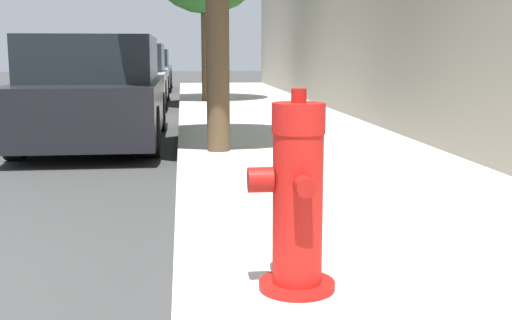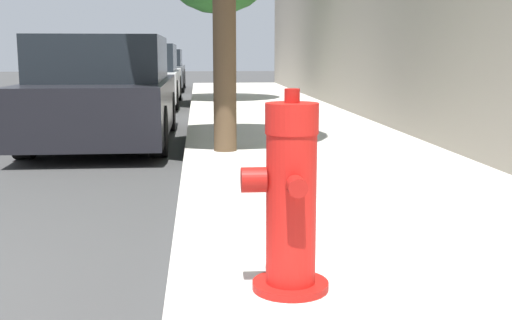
{
  "view_description": "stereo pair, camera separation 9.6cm",
  "coord_description": "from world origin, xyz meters",
  "px_view_note": "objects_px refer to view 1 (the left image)",
  "views": [
    {
      "loc": [
        2.1,
        -2.63,
        1.21
      ],
      "look_at": [
        2.55,
        1.28,
        0.55
      ],
      "focal_mm": 45.0,
      "sensor_mm": 36.0,
      "label": 1
    },
    {
      "loc": [
        2.2,
        -2.64,
        1.21
      ],
      "look_at": [
        2.55,
        1.28,
        0.55
      ],
      "focal_mm": 45.0,
      "sensor_mm": 36.0,
      "label": 2
    }
  ],
  "objects_px": {
    "parked_car_mid": "(130,76)",
    "parked_car_near": "(96,93)",
    "fire_hydrant": "(297,200)",
    "parked_car_far": "(145,70)"
  },
  "relations": [
    {
      "from": "fire_hydrant",
      "to": "parked_car_mid",
      "type": "height_order",
      "value": "parked_car_mid"
    },
    {
      "from": "parked_car_mid",
      "to": "parked_car_far",
      "type": "height_order",
      "value": "parked_car_mid"
    },
    {
      "from": "parked_car_near",
      "to": "parked_car_mid",
      "type": "height_order",
      "value": "parked_car_near"
    },
    {
      "from": "parked_car_mid",
      "to": "parked_car_far",
      "type": "bearing_deg",
      "value": 90.08
    },
    {
      "from": "parked_car_near",
      "to": "fire_hydrant",
      "type": "bearing_deg",
      "value": -74.87
    },
    {
      "from": "parked_car_near",
      "to": "parked_car_mid",
      "type": "bearing_deg",
      "value": 90.43
    },
    {
      "from": "parked_car_near",
      "to": "parked_car_mid",
      "type": "distance_m",
      "value": 6.28
    },
    {
      "from": "fire_hydrant",
      "to": "parked_car_mid",
      "type": "xyz_separation_m",
      "value": [
        -1.67,
        12.29,
        0.1
      ]
    },
    {
      "from": "parked_car_mid",
      "to": "parked_car_near",
      "type": "bearing_deg",
      "value": -89.57
    },
    {
      "from": "parked_car_far",
      "to": "fire_hydrant",
      "type": "bearing_deg",
      "value": -84.81
    }
  ]
}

